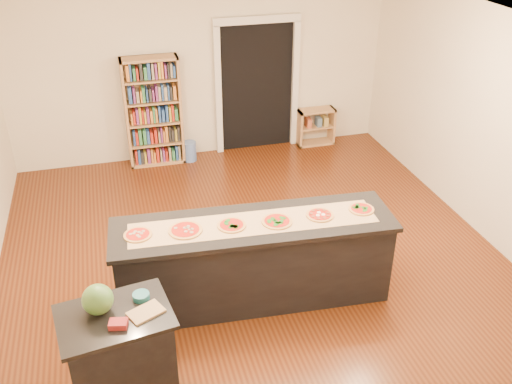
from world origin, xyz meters
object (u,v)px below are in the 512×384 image
object	(u,v)px
watermelon	(98,299)
bookshelf	(153,112)
low_shelf	(316,127)
kitchen_island	(254,261)
side_counter	(120,355)
waste_bin	(190,151)

from	to	relation	value
watermelon	bookshelf	bearing A→B (deg)	78.39
bookshelf	low_shelf	world-z (taller)	bookshelf
low_shelf	kitchen_island	bearing A→B (deg)	-119.47
side_counter	waste_bin	xyz separation A→B (m)	(1.35, 4.60, -0.30)
kitchen_island	low_shelf	world-z (taller)	kitchen_island
low_shelf	waste_bin	distance (m)	2.21
bookshelf	low_shelf	bearing A→B (deg)	0.39
kitchen_island	watermelon	size ratio (longest dim) A/B	11.33
bookshelf	watermelon	world-z (taller)	bookshelf
bookshelf	waste_bin	world-z (taller)	bookshelf
bookshelf	side_counter	bearing A→B (deg)	-100.10
side_counter	bookshelf	size ratio (longest dim) A/B	0.54
bookshelf	waste_bin	bearing A→B (deg)	-6.99
kitchen_island	side_counter	size ratio (longest dim) A/B	3.16
kitchen_island	bookshelf	xyz separation A→B (m)	(-0.64, 3.67, 0.38)
watermelon	side_counter	bearing A→B (deg)	-34.28
kitchen_island	side_counter	world-z (taller)	kitchen_island
kitchen_island	side_counter	xyz separation A→B (m)	(-1.47, -1.00, -0.02)
watermelon	low_shelf	bearing A→B (deg)	51.51
waste_bin	watermelon	xyz separation A→B (m)	(-1.46, -4.52, 0.89)
kitchen_island	waste_bin	xyz separation A→B (m)	(-0.12, 3.60, -0.33)
kitchen_island	bookshelf	distance (m)	3.74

